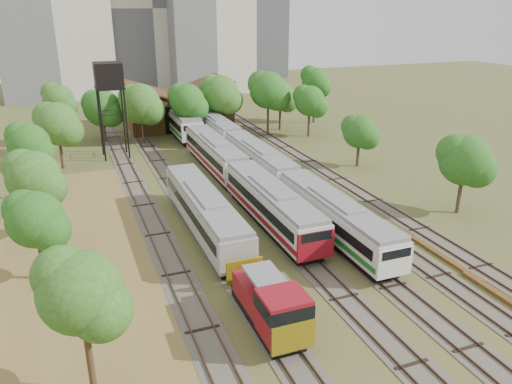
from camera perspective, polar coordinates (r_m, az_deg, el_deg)
name	(u,v)px	position (r m, az deg, el deg)	size (l,w,h in m)	color
ground	(397,317)	(34.17, 15.78, -13.61)	(240.00, 240.00, 0.00)	#475123
dry_grass_patch	(95,308)	(35.38, -17.95, -12.55)	(14.00, 60.00, 0.04)	brown
tracks	(250,191)	(53.54, -0.66, 0.15)	(24.60, 80.00, 0.19)	#4C473D
railcar_red_set	(239,176)	(52.16, -1.91, 1.84)	(3.02, 34.58, 3.74)	black
railcar_green_set	(259,161)	(57.55, 0.36, 3.57)	(2.88, 52.07, 3.55)	black
railcar_rear	(180,122)	(77.47, -8.68, 7.96)	(3.17, 16.08, 3.92)	black
shunter_locomotive	(272,306)	(30.97, 1.80, -12.92)	(2.68, 8.10, 3.51)	black
old_grey_coach	(205,212)	(43.29, -5.87, -2.27)	(2.98, 18.00, 3.69)	black
water_tower	(109,78)	(66.18, -16.50, 12.38)	(3.50, 3.50, 12.10)	black
rail_pile_near	(511,303)	(38.11, 27.13, -11.20)	(0.57, 8.50, 0.28)	brown
rail_pile_far	(444,258)	(42.19, 20.73, -7.07)	(0.49, 7.79, 0.25)	brown
maintenance_shed	(177,108)	(83.31, -8.98, 9.43)	(16.45, 11.55, 7.58)	#3C1C16
tree_band_left	(45,206)	(39.06, -22.98, -1.43)	(7.43, 55.93, 8.06)	#382616
tree_band_far	(199,97)	(75.38, -6.52, 10.71)	(44.17, 9.48, 9.42)	#382616
tree_band_right	(370,127)	(61.45, 12.95, 7.22)	(5.45, 36.39, 7.63)	#382616
tower_centre	(145,8)	(123.64, -12.52, 19.85)	(20.00, 18.00, 36.00)	#AFAD9F
tower_far_right	(260,23)	(142.00, 0.44, 18.73)	(12.00, 12.00, 28.00)	#46494F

